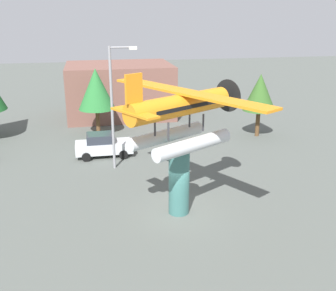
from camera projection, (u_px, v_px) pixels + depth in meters
ground_plane at (179, 212)px, 21.56m from camera, size 140.00×140.00×0.00m
display_pedestal at (179, 180)px, 20.96m from camera, size 1.10×1.10×3.77m
floatplane_monument at (182, 114)px, 19.90m from camera, size 7.05×9.53×4.00m
car_mid_silver at (103, 145)px, 29.64m from camera, size 4.20×2.02×1.76m
streetlight_primary at (115, 100)px, 26.17m from camera, size 1.84×0.28×8.28m
storefront_building at (120, 90)px, 40.91m from camera, size 10.54×7.85×5.29m
tree_east at (96, 89)px, 33.95m from camera, size 3.15×3.15×5.80m
tree_center_back at (260, 93)px, 33.57m from camera, size 2.79×2.79×5.40m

